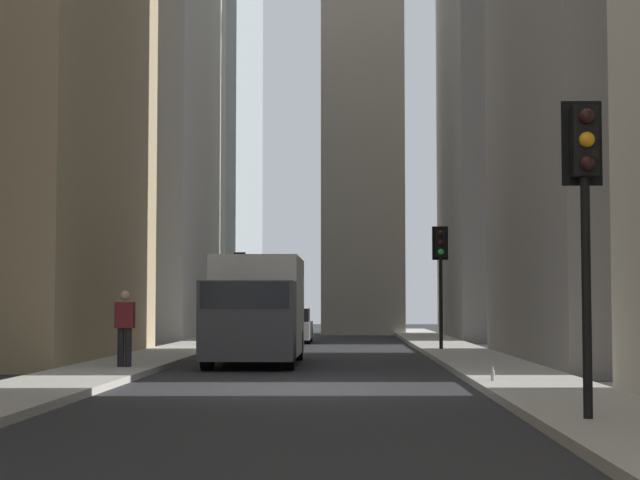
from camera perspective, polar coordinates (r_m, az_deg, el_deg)
name	(u,v)px	position (r m, az deg, el deg)	size (l,w,h in m)	color
ground_plane	(295,388)	(20.72, -1.34, -7.76)	(135.00, 135.00, 0.00)	#262628
sidewalk_right	(59,384)	(21.41, -13.56, -7.34)	(90.00, 2.20, 0.14)	#A8A399
sidewalk_left	(533,385)	(20.98, 11.13, -7.46)	(90.00, 2.20, 0.14)	#A8A399
building_left_far	(555,51)	(52.04, 12.23, 9.69)	(12.33, 10.50, 26.58)	gray
building_right_far	(104,15)	(53.68, -11.28, 11.49)	(14.76, 10.50, 30.62)	#B7B2A5
church_spire	(362,16)	(60.47, 2.22, 11.68)	(4.83, 4.83, 33.14)	#A8A091
delivery_truck	(256,309)	(28.59, -3.37, -3.63)	(6.46, 2.25, 2.84)	silver
sedan_white	(290,327)	(44.86, -1.60, -4.58)	(4.30, 1.78, 1.42)	silver
traffic_light_foreground	(585,182)	(14.23, 13.74, 2.95)	(0.43, 0.52, 4.06)	black
traffic_light_midblock	(441,258)	(35.56, 6.35, -0.97)	(0.43, 0.52, 4.00)	black
traffic_light_far_junction	(239,274)	(49.11, -4.25, -1.82)	(0.43, 0.52, 3.81)	black
pedestrian	(125,325)	(25.57, -10.21, -4.42)	(0.26, 0.44, 1.75)	black
discarded_bottle	(493,375)	(20.82, 9.06, -7.01)	(0.07, 0.07, 0.27)	#999EA3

